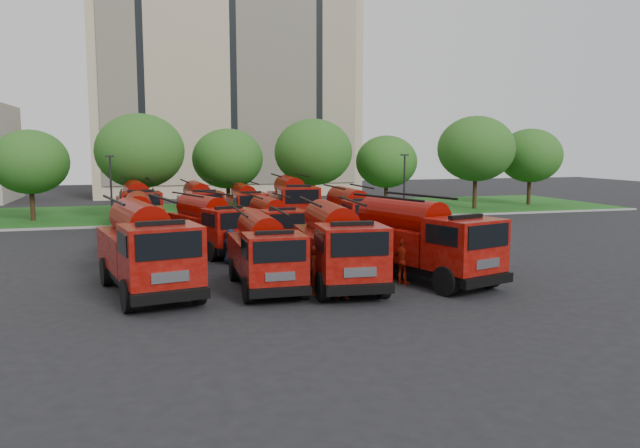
{
  "coord_description": "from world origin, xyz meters",
  "views": [
    {
      "loc": [
        -7.84,
        -28.29,
        5.79
      ],
      "look_at": [
        0.79,
        2.09,
        1.8
      ],
      "focal_mm": 35.0,
      "sensor_mm": 36.0,
      "label": 1
    }
  ],
  "objects_px": {
    "fire_truck_7": "(353,216)",
    "firefighter_2": "(403,284)",
    "fire_truck_1": "(264,252)",
    "fire_truck_6": "(273,224)",
    "fire_truck_0": "(146,248)",
    "firefighter_3": "(490,270)",
    "fire_truck_9": "(199,205)",
    "fire_truck_3": "(421,240)",
    "fire_truck_2": "(337,245)",
    "fire_truck_4": "(139,224)",
    "fire_truck_8": "(138,206)",
    "firefighter_1": "(345,299)",
    "fire_truck_10": "(246,204)",
    "firefighter_4": "(231,264)",
    "firefighter_5": "(389,243)",
    "fire_truck_5": "(210,224)",
    "firefighter_0": "(317,295)",
    "fire_truck_11": "(292,201)"
  },
  "relations": [
    {
      "from": "fire_truck_7",
      "to": "firefighter_2",
      "type": "bearing_deg",
      "value": -98.12
    },
    {
      "from": "fire_truck_1",
      "to": "fire_truck_6",
      "type": "relative_size",
      "value": 1.02
    },
    {
      "from": "fire_truck_0",
      "to": "firefighter_3",
      "type": "bearing_deg",
      "value": -10.71
    },
    {
      "from": "fire_truck_9",
      "to": "fire_truck_3",
      "type": "bearing_deg",
      "value": -73.43
    },
    {
      "from": "fire_truck_2",
      "to": "firefighter_3",
      "type": "bearing_deg",
      "value": 11.46
    },
    {
      "from": "fire_truck_6",
      "to": "fire_truck_7",
      "type": "distance_m",
      "value": 5.32
    },
    {
      "from": "fire_truck_0",
      "to": "fire_truck_4",
      "type": "height_order",
      "value": "fire_truck_0"
    },
    {
      "from": "fire_truck_4",
      "to": "fire_truck_8",
      "type": "bearing_deg",
      "value": 89.56
    },
    {
      "from": "fire_truck_6",
      "to": "fire_truck_8",
      "type": "xyz_separation_m",
      "value": [
        -7.26,
        9.95,
        0.24
      ]
    },
    {
      "from": "fire_truck_3",
      "to": "firefighter_1",
      "type": "bearing_deg",
      "value": -167.92
    },
    {
      "from": "fire_truck_8",
      "to": "fire_truck_10",
      "type": "height_order",
      "value": "fire_truck_8"
    },
    {
      "from": "fire_truck_1",
      "to": "fire_truck_2",
      "type": "bearing_deg",
      "value": -4.81
    },
    {
      "from": "fire_truck_6",
      "to": "firefighter_3",
      "type": "bearing_deg",
      "value": -47.48
    },
    {
      "from": "fire_truck_1",
      "to": "firefighter_3",
      "type": "relative_size",
      "value": 4.03
    },
    {
      "from": "fire_truck_2",
      "to": "fire_truck_3",
      "type": "relative_size",
      "value": 0.93
    },
    {
      "from": "fire_truck_3",
      "to": "firefighter_3",
      "type": "height_order",
      "value": "fire_truck_3"
    },
    {
      "from": "fire_truck_9",
      "to": "firefighter_4",
      "type": "xyz_separation_m",
      "value": [
        0.22,
        -14.73,
        -1.59
      ]
    },
    {
      "from": "fire_truck_1",
      "to": "firefighter_1",
      "type": "distance_m",
      "value": 4.06
    },
    {
      "from": "fire_truck_1",
      "to": "firefighter_4",
      "type": "bearing_deg",
      "value": 97.26
    },
    {
      "from": "fire_truck_1",
      "to": "firefighter_5",
      "type": "height_order",
      "value": "fire_truck_1"
    },
    {
      "from": "firefighter_2",
      "to": "fire_truck_4",
      "type": "bearing_deg",
      "value": 17.75
    },
    {
      "from": "fire_truck_9",
      "to": "fire_truck_1",
      "type": "bearing_deg",
      "value": -91.38
    },
    {
      "from": "firefighter_5",
      "to": "fire_truck_8",
      "type": "bearing_deg",
      "value": -38.14
    },
    {
      "from": "fire_truck_5",
      "to": "fire_truck_6",
      "type": "bearing_deg",
      "value": -18.51
    },
    {
      "from": "firefighter_4",
      "to": "fire_truck_4",
      "type": "bearing_deg",
      "value": -12.33
    },
    {
      "from": "fire_truck_0",
      "to": "fire_truck_8",
      "type": "relative_size",
      "value": 1.08
    },
    {
      "from": "fire_truck_0",
      "to": "fire_truck_2",
      "type": "distance_m",
      "value": 7.69
    },
    {
      "from": "fire_truck_0",
      "to": "firefighter_3",
      "type": "relative_size",
      "value": 4.98
    },
    {
      "from": "firefighter_1",
      "to": "fire_truck_10",
      "type": "bearing_deg",
      "value": 103.36
    },
    {
      "from": "firefighter_1",
      "to": "firefighter_5",
      "type": "bearing_deg",
      "value": 74.36
    },
    {
      "from": "fire_truck_6",
      "to": "firefighter_2",
      "type": "distance_m",
      "value": 10.87
    },
    {
      "from": "fire_truck_0",
      "to": "firefighter_1",
      "type": "distance_m",
      "value": 8.1
    },
    {
      "from": "fire_truck_9",
      "to": "fire_truck_8",
      "type": "bearing_deg",
      "value": -169.14
    },
    {
      "from": "fire_truck_0",
      "to": "firefighter_4",
      "type": "distance_m",
      "value": 6.66
    },
    {
      "from": "fire_truck_9",
      "to": "firefighter_1",
      "type": "height_order",
      "value": "fire_truck_9"
    },
    {
      "from": "firefighter_0",
      "to": "firefighter_1",
      "type": "xyz_separation_m",
      "value": [
        0.81,
        -1.02,
        0.0
      ]
    },
    {
      "from": "fire_truck_1",
      "to": "fire_truck_5",
      "type": "relative_size",
      "value": 0.93
    },
    {
      "from": "fire_truck_10",
      "to": "firefighter_1",
      "type": "relative_size",
      "value": 4.25
    },
    {
      "from": "fire_truck_8",
      "to": "fire_truck_9",
      "type": "relative_size",
      "value": 1.06
    },
    {
      "from": "fire_truck_5",
      "to": "firefighter_0",
      "type": "distance_m",
      "value": 11.43
    },
    {
      "from": "fire_truck_10",
      "to": "firefighter_0",
      "type": "bearing_deg",
      "value": -92.86
    },
    {
      "from": "fire_truck_5",
      "to": "firefighter_5",
      "type": "bearing_deg",
      "value": -17.98
    },
    {
      "from": "fire_truck_1",
      "to": "firefighter_3",
      "type": "distance_m",
      "value": 10.99
    },
    {
      "from": "fire_truck_2",
      "to": "firefighter_4",
      "type": "relative_size",
      "value": 4.29
    },
    {
      "from": "fire_truck_5",
      "to": "firefighter_5",
      "type": "relative_size",
      "value": 3.8
    },
    {
      "from": "firefighter_0",
      "to": "firefighter_2",
      "type": "distance_m",
      "value": 4.06
    },
    {
      "from": "fire_truck_3",
      "to": "fire_truck_4",
      "type": "relative_size",
      "value": 1.14
    },
    {
      "from": "fire_truck_2",
      "to": "fire_truck_8",
      "type": "xyz_separation_m",
      "value": [
        -8.06,
        19.44,
        0.01
      ]
    },
    {
      "from": "fire_truck_7",
      "to": "fire_truck_8",
      "type": "xyz_separation_m",
      "value": [
        -12.44,
        8.74,
        0.07
      ]
    },
    {
      "from": "fire_truck_6",
      "to": "fire_truck_11",
      "type": "distance_m",
      "value": 10.81
    }
  ]
}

